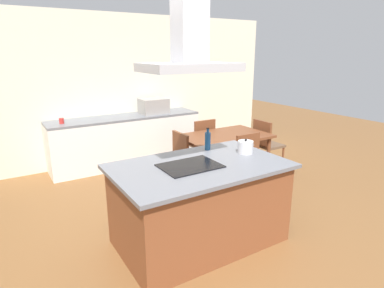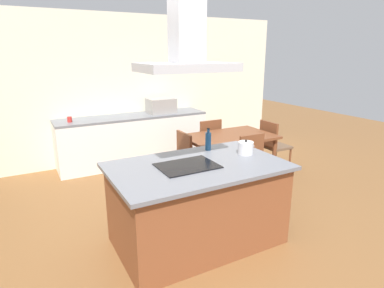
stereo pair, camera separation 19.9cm
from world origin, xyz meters
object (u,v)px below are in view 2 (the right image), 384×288
Objects in this scene: coffee_mug_red at (70,119)px; cooktop at (187,166)px; chair_at_left_end at (178,159)px; range_hood at (187,44)px; chair_at_right_end at (272,143)px; dining_table at (229,141)px; chair_facing_island at (256,162)px; countertop_microwave at (161,106)px; tea_kettle at (246,148)px; chair_facing_back_wall at (208,140)px; olive_oil_bottle at (208,141)px.

cooktop is at bearing -75.90° from coffee_mug_red.
range_hood is at bearing -111.99° from chair_at_left_end.
chair_at_left_end is 0.99× the size of range_hood.
cooktop is 2.73m from chair_at_right_end.
chair_at_left_end is (-1.83, 0.00, 0.00)m from chair_at_right_end.
range_hood is at bearing -137.81° from dining_table.
chair_facing_island is (0.92, -0.67, 0.00)m from chair_at_left_end.
dining_table is 1.57× the size of chair_at_right_end.
range_hood reaches higher than coffee_mug_red.
coffee_mug_red is 3.15m from range_hood.
countertop_microwave is at bearing 74.91° from chair_at_left_end.
chair_facing_back_wall is (0.66, 1.93, -0.46)m from tea_kettle.
chair_facing_back_wall is (1.44, 1.97, -0.40)m from cooktop.
coffee_mug_red is (-1.20, 2.46, -0.07)m from olive_oil_bottle.
countertop_microwave is at bearing 86.50° from tea_kettle.
coffee_mug_red reaches higher than chair_at_left_end.
range_hood is (-0.78, -0.05, 1.13)m from tea_kettle.
dining_table is (0.96, 0.92, -0.35)m from olive_oil_bottle.
tea_kettle is at bearing -78.77° from chair_at_left_end.
cooktop is 0.67× the size of chair_at_left_end.
olive_oil_bottle is at bearing -136.21° from dining_table.
range_hood is (-0.49, -0.39, 1.09)m from olive_oil_bottle.
tea_kettle is at bearing -138.08° from chair_facing_island.
countertop_microwave is 0.56× the size of chair_facing_island.
dining_table is at bearing 43.79° from olive_oil_bottle.
chair_facing_back_wall is at bearing 36.01° from chair_at_left_end.
cooktop is at bearing -141.22° from olive_oil_bottle.
coffee_mug_red is 3.12m from chair_facing_island.
coffee_mug_red is 2.37m from chair_facing_back_wall.
chair_at_right_end is 1.00× the size of chair_facing_back_wall.
chair_facing_island is at bearing -90.00° from chair_facing_back_wall.
tea_kettle is 3.17m from coffee_mug_red.
olive_oil_bottle is 2.53m from countertop_microwave.
tea_kettle reaches higher than chair_at_left_end.
dining_table is 1.56× the size of range_hood.
olive_oil_bottle reaches higher than chair_facing_back_wall.
chair_at_left_end is (-0.92, 0.00, -0.16)m from dining_table.
range_hood reaches higher than chair_at_right_end.
range_hood is (-0.95, -2.88, 1.06)m from countertop_microwave.
chair_at_left_end is at bearing -105.09° from countertop_microwave.
countertop_microwave is 1.16m from chair_facing_back_wall.
chair_facing_back_wall is (-0.00, 0.67, -0.16)m from dining_table.
chair_at_right_end is at bearing 38.62° from tea_kettle.
countertop_microwave is at bearing 71.70° from cooktop.
tea_kettle reaches higher than cooktop.
chair_at_left_end is (0.53, 1.31, -0.40)m from cooktop.
tea_kettle is 1.37m from chair_at_left_end.
olive_oil_bottle is 1.11m from chair_facing_island.
chair_facing_back_wall reaches higher than dining_table.
chair_at_left_end is (-0.92, -0.67, 0.00)m from chair_facing_back_wall.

